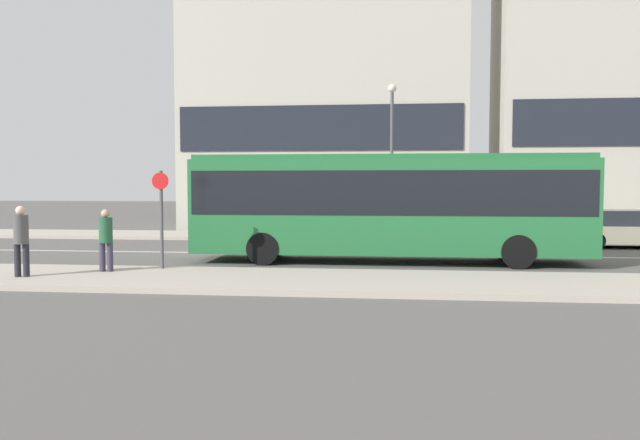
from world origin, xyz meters
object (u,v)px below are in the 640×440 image
(pedestrian_near_stop, at_px, (21,237))
(street_lamp, at_px, (392,143))
(parked_car_0, at_px, (625,230))
(bus_stop_sign, at_px, (161,211))
(city_bus, at_px, (388,201))
(pedestrian_down_pavement, at_px, (106,237))

(pedestrian_near_stop, xyz_separation_m, street_lamp, (8.91, 12.44, 2.98))
(parked_car_0, relative_size, bus_stop_sign, 1.65)
(parked_car_0, xyz_separation_m, pedestrian_near_stop, (-17.62, -10.27, 0.45))
(city_bus, relative_size, bus_stop_sign, 4.52)
(parked_car_0, bearing_deg, street_lamp, 166.02)
(city_bus, relative_size, parked_car_0, 2.74)
(city_bus, xyz_separation_m, pedestrian_near_stop, (-8.78, -4.82, -0.75))
(pedestrian_near_stop, relative_size, bus_stop_sign, 0.66)
(parked_car_0, height_order, bus_stop_sign, bus_stop_sign)
(pedestrian_down_pavement, bearing_deg, street_lamp, 51.87)
(pedestrian_near_stop, relative_size, pedestrian_down_pavement, 1.08)
(city_bus, relative_size, street_lamp, 1.83)
(parked_car_0, relative_size, pedestrian_near_stop, 2.49)
(city_bus, distance_m, pedestrian_down_pavement, 8.12)
(pedestrian_down_pavement, relative_size, street_lamp, 0.25)
(bus_stop_sign, height_order, street_lamp, street_lamp)
(pedestrian_down_pavement, relative_size, bus_stop_sign, 0.62)
(bus_stop_sign, distance_m, street_lamp, 12.52)
(parked_car_0, xyz_separation_m, bus_stop_sign, (-14.77, -8.51, 0.99))
(pedestrian_near_stop, bearing_deg, bus_stop_sign, 18.22)
(parked_car_0, height_order, pedestrian_near_stop, pedestrian_near_stop)
(parked_car_0, relative_size, pedestrian_down_pavement, 2.68)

